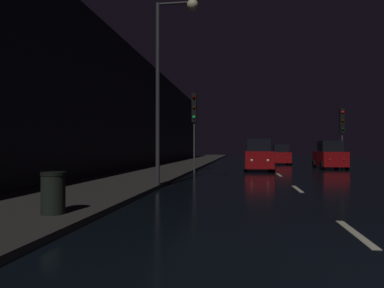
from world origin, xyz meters
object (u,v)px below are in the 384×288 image
(traffic_light_far_right, at_px, (342,125))
(car_approaching_headlights, at_px, (258,156))
(car_distant_taillights, at_px, (281,155))
(trash_bin_curbside, at_px, (53,193))
(car_parked_right_far, at_px, (330,156))
(streetlamp_overhead, at_px, (169,64))
(traffic_light_far_left, at_px, (194,114))

(traffic_light_far_right, relative_size, car_approaching_headlights, 1.04)
(car_approaching_headlights, height_order, car_distant_taillights, car_approaching_headlights)
(car_approaching_headlights, relative_size, car_distant_taillights, 1.16)
(traffic_light_far_right, relative_size, trash_bin_curbside, 4.91)
(car_approaching_headlights, bearing_deg, car_distant_taillights, 165.23)
(trash_bin_curbside, distance_m, car_approaching_headlights, 18.58)
(car_distant_taillights, height_order, car_parked_right_far, car_parked_right_far)
(traffic_light_far_right, xyz_separation_m, streetlamp_overhead, (-10.26, -14.07, 1.63))
(traffic_light_far_left, bearing_deg, car_approaching_headlights, 118.47)
(car_distant_taillights, bearing_deg, car_parked_right_far, -155.21)
(car_distant_taillights, bearing_deg, traffic_light_far_left, 150.62)
(trash_bin_curbside, xyz_separation_m, car_distant_taillights, (7.73, 27.35, 0.26))
(traffic_light_far_right, bearing_deg, car_distant_taillights, -146.75)
(trash_bin_curbside, bearing_deg, car_parked_right_far, 62.82)
(traffic_light_far_right, xyz_separation_m, car_distant_taillights, (-3.79, 6.93, -2.42))
(streetlamp_overhead, relative_size, car_distant_taillights, 1.96)
(traffic_light_far_right, xyz_separation_m, trash_bin_curbside, (-11.52, -20.42, -2.67))
(traffic_light_far_right, bearing_deg, car_approaching_headlights, -63.07)
(car_distant_taillights, bearing_deg, car_approaching_headlights, 165.23)
(traffic_light_far_right, height_order, streetlamp_overhead, streetlamp_overhead)
(traffic_light_far_left, relative_size, car_parked_right_far, 1.23)
(streetlamp_overhead, height_order, car_distant_taillights, streetlamp_overhead)
(streetlamp_overhead, relative_size, car_parked_right_far, 1.77)
(car_distant_taillights, bearing_deg, traffic_light_far_right, -151.32)
(traffic_light_far_left, height_order, car_distant_taillights, traffic_light_far_left)
(streetlamp_overhead, height_order, trash_bin_curbside, streetlamp_overhead)
(traffic_light_far_right, distance_m, car_approaching_headlights, 7.18)
(streetlamp_overhead, bearing_deg, car_distant_taillights, 72.86)
(traffic_light_far_right, relative_size, car_distant_taillights, 1.20)
(traffic_light_far_right, bearing_deg, streetlamp_overhead, -31.54)
(traffic_light_far_right, bearing_deg, trash_bin_curbside, -24.85)
(traffic_light_far_left, height_order, trash_bin_curbside, traffic_light_far_left)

